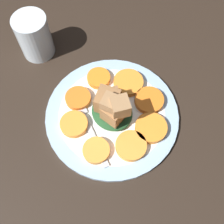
# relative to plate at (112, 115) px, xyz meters

# --- Properties ---
(table_slab) EXTENTS (1.20, 1.20, 0.02)m
(table_slab) POSITION_rel_plate_xyz_m (0.00, 0.00, -0.02)
(table_slab) COLOR black
(table_slab) RESTS_ON ground
(plate) EXTENTS (0.29, 0.29, 0.01)m
(plate) POSITION_rel_plate_xyz_m (0.00, 0.00, 0.00)
(plate) COLOR #99B7D1
(plate) RESTS_ON table_slab
(carrot_slice_0) EXTENTS (0.06, 0.06, 0.01)m
(carrot_slice_0) POSITION_rel_plate_xyz_m (0.03, 0.08, 0.01)
(carrot_slice_0) COLOR orange
(carrot_slice_0) RESTS_ON plate
(carrot_slice_1) EXTENTS (0.07, 0.07, 0.01)m
(carrot_slice_1) POSITION_rel_plate_xyz_m (-0.03, 0.08, 0.01)
(carrot_slice_1) COLOR orange
(carrot_slice_1) RESTS_ON plate
(carrot_slice_2) EXTENTS (0.05, 0.05, 0.01)m
(carrot_slice_2) POSITION_rel_plate_xyz_m (-0.09, 0.04, 0.01)
(carrot_slice_2) COLOR orange
(carrot_slice_2) RESTS_ON plate
(carrot_slice_3) EXTENTS (0.06, 0.06, 0.01)m
(carrot_slice_3) POSITION_rel_plate_xyz_m (-0.08, -0.03, 0.01)
(carrot_slice_3) COLOR orange
(carrot_slice_3) RESTS_ON plate
(carrot_slice_4) EXTENTS (0.06, 0.06, 0.01)m
(carrot_slice_4) POSITION_rel_plate_xyz_m (-0.03, -0.08, 0.01)
(carrot_slice_4) COLOR orange
(carrot_slice_4) RESTS_ON plate
(carrot_slice_5) EXTENTS (0.06, 0.06, 0.01)m
(carrot_slice_5) POSITION_rel_plate_xyz_m (0.04, -0.08, 0.01)
(carrot_slice_5) COLOR orange
(carrot_slice_5) RESTS_ON plate
(carrot_slice_6) EXTENTS (0.06, 0.06, 0.01)m
(carrot_slice_6) POSITION_rel_plate_xyz_m (0.08, -0.02, 0.01)
(carrot_slice_6) COLOR orange
(carrot_slice_6) RESTS_ON plate
(carrot_slice_7) EXTENTS (0.07, 0.07, 0.01)m
(carrot_slice_7) POSITION_rel_plate_xyz_m (0.08, 0.04, 0.01)
(carrot_slice_7) COLOR orange
(carrot_slice_7) RESTS_ON plate
(center_pile) EXTENTS (0.09, 0.08, 0.09)m
(center_pile) POSITION_rel_plate_xyz_m (0.00, -0.00, 0.04)
(center_pile) COLOR #1E4723
(center_pile) RESTS_ON plate
(fork) EXTENTS (0.19, 0.07, 0.00)m
(fork) POSITION_rel_plate_xyz_m (-0.02, -0.06, 0.01)
(fork) COLOR #B2B2B7
(fork) RESTS_ON plate
(water_glass) EXTENTS (0.08, 0.08, 0.11)m
(water_glass) POSITION_rel_plate_xyz_m (-0.25, -0.02, 0.05)
(water_glass) COLOR silver
(water_glass) RESTS_ON table_slab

